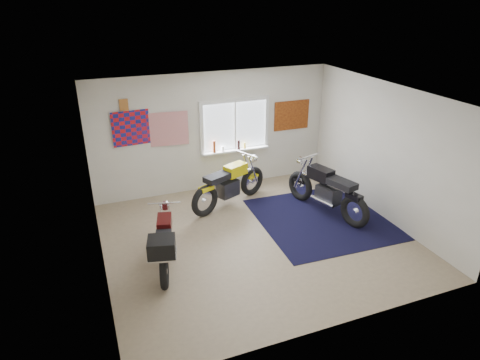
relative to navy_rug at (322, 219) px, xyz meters
name	(u,v)px	position (x,y,z in m)	size (l,w,h in m)	color
ground	(257,238)	(-1.53, -0.20, -0.01)	(5.50, 5.50, 0.00)	#9E896B
room_shell	(258,157)	(-1.53, -0.20, 1.63)	(5.50, 5.50, 5.50)	white
navy_rug	(322,219)	(0.00, 0.00, 0.00)	(2.50, 2.60, 0.01)	black
window_assembly	(235,129)	(-1.03, 2.26, 1.36)	(1.66, 0.17, 1.26)	white
oil_bottles	(226,146)	(-1.27, 2.20, 1.01)	(0.80, 0.07, 0.28)	maroon
flag_display	(124,105)	(-3.43, 2.28, 2.14)	(1.60, 0.10, 1.17)	red
triumph_poster	(292,115)	(0.42, 2.28, 1.54)	(0.90, 0.03, 0.70)	#A54C14
yellow_triumph	(229,185)	(-1.54, 1.29, 0.46)	(1.96, 0.99, 1.05)	black
black_chrome_bike	(327,191)	(0.22, 0.23, 0.48)	(0.85, 2.12, 1.11)	black
maroon_tourer	(164,244)	(-3.32, -0.53, 0.48)	(0.81, 1.84, 0.94)	black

